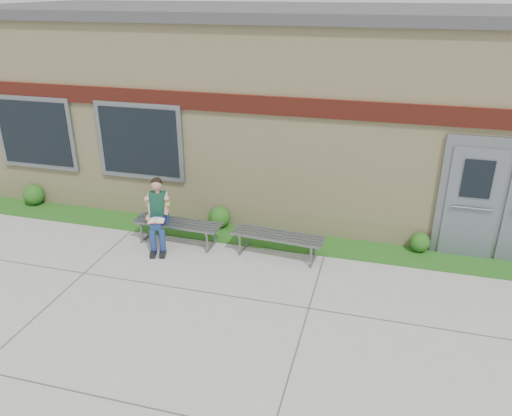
% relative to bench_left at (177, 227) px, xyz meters
% --- Properties ---
extents(ground, '(80.00, 80.00, 0.00)m').
position_rel_bench_left_xyz_m(ground, '(1.85, -2.00, -0.35)').
color(ground, '#9E9E99').
rests_on(ground, ground).
extents(grass_strip, '(16.00, 0.80, 0.02)m').
position_rel_bench_left_xyz_m(grass_strip, '(1.85, 0.60, -0.34)').
color(grass_strip, '#134713').
rests_on(grass_strip, ground).
extents(school_building, '(16.20, 6.22, 4.20)m').
position_rel_bench_left_xyz_m(school_building, '(1.85, 3.99, 1.76)').
color(school_building, beige).
rests_on(school_building, ground).
extents(bench_left, '(1.74, 0.54, 0.45)m').
position_rel_bench_left_xyz_m(bench_left, '(0.00, 0.00, 0.00)').
color(bench_left, slate).
rests_on(bench_left, ground).
extents(bench_right, '(1.74, 0.61, 0.44)m').
position_rel_bench_left_xyz_m(bench_right, '(2.00, 0.00, -0.00)').
color(bench_right, slate).
rests_on(bench_right, ground).
extents(girl, '(0.58, 0.85, 1.35)m').
position_rel_bench_left_xyz_m(girl, '(-0.29, -0.20, 0.36)').
color(girl, navy).
rests_on(girl, ground).
extents(shrub_west, '(0.47, 0.47, 0.47)m').
position_rel_bench_left_xyz_m(shrub_west, '(-3.92, 0.85, -0.09)').
color(shrub_west, '#134713').
rests_on(shrub_west, grass_strip).
extents(shrub_mid, '(0.45, 0.45, 0.45)m').
position_rel_bench_left_xyz_m(shrub_mid, '(0.57, 0.85, -0.10)').
color(shrub_mid, '#134713').
rests_on(shrub_mid, grass_strip).
extents(shrub_east, '(0.37, 0.37, 0.37)m').
position_rel_bench_left_xyz_m(shrub_east, '(4.56, 0.85, -0.14)').
color(shrub_east, '#134713').
rests_on(shrub_east, grass_strip).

